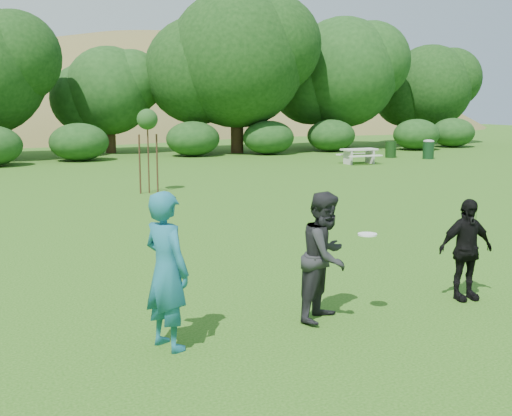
{
  "coord_description": "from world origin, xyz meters",
  "views": [
    {
      "loc": [
        -4.91,
        -7.92,
        3.1
      ],
      "look_at": [
        0.0,
        3.0,
        1.1
      ],
      "focal_mm": 45.0,
      "sensor_mm": 36.0,
      "label": 1
    }
  ],
  "objects_px": {
    "player_grey": "(326,256)",
    "player_black": "(466,249)",
    "trash_can_near": "(391,150)",
    "picnic_table": "(359,154)",
    "player_teal": "(167,271)",
    "sapling": "(147,122)",
    "trash_can_lidded": "(428,149)"
  },
  "relations": [
    {
      "from": "player_grey",
      "to": "player_black",
      "type": "xyz_separation_m",
      "value": [
        2.48,
        -0.09,
        -0.12
      ]
    },
    {
      "from": "trash_can_near",
      "to": "trash_can_lidded",
      "type": "xyz_separation_m",
      "value": [
        1.41,
        -1.46,
        0.09
      ]
    },
    {
      "from": "player_teal",
      "to": "trash_can_near",
      "type": "bearing_deg",
      "value": -63.23
    },
    {
      "from": "player_black",
      "to": "trash_can_near",
      "type": "bearing_deg",
      "value": 62.88
    },
    {
      "from": "trash_can_near",
      "to": "picnic_table",
      "type": "height_order",
      "value": "trash_can_near"
    },
    {
      "from": "trash_can_near",
      "to": "sapling",
      "type": "height_order",
      "value": "sapling"
    },
    {
      "from": "picnic_table",
      "to": "trash_can_lidded",
      "type": "height_order",
      "value": "trash_can_lidded"
    },
    {
      "from": "player_teal",
      "to": "trash_can_lidded",
      "type": "relative_size",
      "value": 1.92
    },
    {
      "from": "trash_can_near",
      "to": "trash_can_lidded",
      "type": "relative_size",
      "value": 0.86
    },
    {
      "from": "player_teal",
      "to": "picnic_table",
      "type": "relative_size",
      "value": 1.12
    },
    {
      "from": "player_black",
      "to": "player_grey",
      "type": "bearing_deg",
      "value": -175.8
    },
    {
      "from": "player_teal",
      "to": "player_black",
      "type": "bearing_deg",
      "value": -111.41
    },
    {
      "from": "player_black",
      "to": "trash_can_lidded",
      "type": "relative_size",
      "value": 1.53
    },
    {
      "from": "trash_can_near",
      "to": "picnic_table",
      "type": "relative_size",
      "value": 0.5
    },
    {
      "from": "player_black",
      "to": "trash_can_near",
      "type": "relative_size",
      "value": 1.79
    },
    {
      "from": "sapling",
      "to": "player_grey",
      "type": "bearing_deg",
      "value": -94.33
    },
    {
      "from": "player_black",
      "to": "trash_can_lidded",
      "type": "height_order",
      "value": "player_black"
    },
    {
      "from": "trash_can_near",
      "to": "picnic_table",
      "type": "bearing_deg",
      "value": -147.12
    },
    {
      "from": "player_teal",
      "to": "trash_can_lidded",
      "type": "distance_m",
      "value": 29.03
    },
    {
      "from": "player_grey",
      "to": "trash_can_near",
      "type": "distance_m",
      "value": 27.51
    },
    {
      "from": "player_grey",
      "to": "trash_can_lidded",
      "type": "height_order",
      "value": "player_grey"
    },
    {
      "from": "player_teal",
      "to": "picnic_table",
      "type": "xyz_separation_m",
      "value": [
        15.66,
        19.5,
        -0.49
      ]
    },
    {
      "from": "player_grey",
      "to": "sapling",
      "type": "bearing_deg",
      "value": 50.25
    },
    {
      "from": "trash_can_near",
      "to": "trash_can_lidded",
      "type": "distance_m",
      "value": 2.04
    },
    {
      "from": "player_black",
      "to": "sapling",
      "type": "height_order",
      "value": "sapling"
    },
    {
      "from": "player_teal",
      "to": "picnic_table",
      "type": "bearing_deg",
      "value": -60.57
    },
    {
      "from": "trash_can_near",
      "to": "trash_can_lidded",
      "type": "bearing_deg",
      "value": -45.97
    },
    {
      "from": "player_black",
      "to": "sapling",
      "type": "xyz_separation_m",
      "value": [
        -1.45,
        13.66,
        1.61
      ]
    },
    {
      "from": "picnic_table",
      "to": "player_grey",
      "type": "bearing_deg",
      "value": -124.44
    },
    {
      "from": "sapling",
      "to": "trash_can_lidded",
      "type": "height_order",
      "value": "sapling"
    },
    {
      "from": "player_teal",
      "to": "sapling",
      "type": "bearing_deg",
      "value": -35.74
    },
    {
      "from": "player_teal",
      "to": "picnic_table",
      "type": "distance_m",
      "value": 25.02
    }
  ]
}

